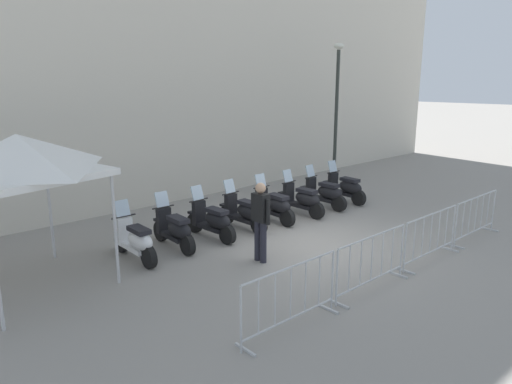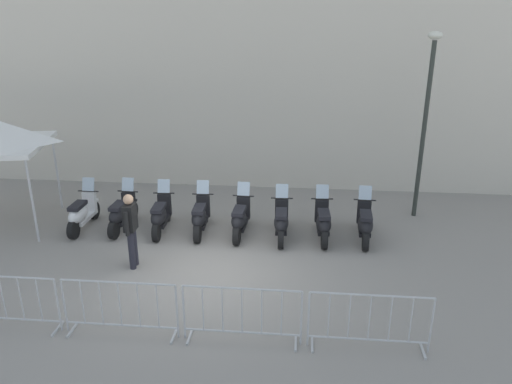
{
  "view_description": "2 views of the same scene",
  "coord_description": "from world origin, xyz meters",
  "px_view_note": "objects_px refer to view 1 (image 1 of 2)",
  "views": [
    {
      "loc": [
        -9.46,
        -5.33,
        3.94
      ],
      "look_at": [
        0.44,
        2.05,
        0.88
      ],
      "focal_mm": 33.82,
      "sensor_mm": 36.0,
      "label": 1
    },
    {
      "loc": [
        0.09,
        -9.66,
        5.47
      ],
      "look_at": [
        1.28,
        1.74,
        1.18
      ],
      "focal_mm": 34.72,
      "sensor_mm": 36.0,
      "label": 2
    }
  ],
  "objects_px": {
    "barrier_segment_3": "(476,218)",
    "motorcycle_1": "(175,230)",
    "motorcycle_5": "(302,200)",
    "motorcycle_7": "(345,188)",
    "motorcycle_0": "(136,241)",
    "barrier_segment_1": "(372,263)",
    "street_lamp": "(337,100)",
    "barrier_segment_2": "(431,237)",
    "officer_near_row_end": "(260,217)",
    "canopy_tent": "(18,156)",
    "motorcycle_4": "(274,206)",
    "motorcycle_3": "(244,213)",
    "motorcycle_2": "(212,221)",
    "motorcycle_6": "(324,193)",
    "barrier_segment_0": "(291,299)"
  },
  "relations": [
    {
      "from": "barrier_segment_2",
      "to": "officer_near_row_end",
      "type": "relative_size",
      "value": 1.17
    },
    {
      "from": "motorcycle_1",
      "to": "barrier_segment_3",
      "type": "xyz_separation_m",
      "value": [
        4.85,
        -5.35,
        0.07
      ]
    },
    {
      "from": "motorcycle_0",
      "to": "officer_near_row_end",
      "type": "xyz_separation_m",
      "value": [
        1.57,
        -2.15,
        0.53
      ]
    },
    {
      "from": "motorcycle_2",
      "to": "barrier_segment_1",
      "type": "height_order",
      "value": "motorcycle_2"
    },
    {
      "from": "motorcycle_6",
      "to": "barrier_segment_1",
      "type": "distance_m",
      "value": 5.6
    },
    {
      "from": "barrier_segment_3",
      "to": "street_lamp",
      "type": "bearing_deg",
      "value": 60.4
    },
    {
      "from": "street_lamp",
      "to": "motorcycle_5",
      "type": "bearing_deg",
      "value": -164.94
    },
    {
      "from": "motorcycle_3",
      "to": "canopy_tent",
      "type": "distance_m",
      "value": 5.62
    },
    {
      "from": "motorcycle_4",
      "to": "barrier_segment_2",
      "type": "bearing_deg",
      "value": -93.87
    },
    {
      "from": "barrier_segment_2",
      "to": "barrier_segment_3",
      "type": "distance_m",
      "value": 2.15
    },
    {
      "from": "motorcycle_1",
      "to": "motorcycle_2",
      "type": "relative_size",
      "value": 0.99
    },
    {
      "from": "motorcycle_6",
      "to": "officer_near_row_end",
      "type": "height_order",
      "value": "officer_near_row_end"
    },
    {
      "from": "barrier_segment_1",
      "to": "street_lamp",
      "type": "xyz_separation_m",
      "value": [
        7.32,
        4.63,
        2.51
      ]
    },
    {
      "from": "barrier_segment_3",
      "to": "canopy_tent",
      "type": "height_order",
      "value": "canopy_tent"
    },
    {
      "from": "motorcycle_4",
      "to": "canopy_tent",
      "type": "relative_size",
      "value": 0.59
    },
    {
      "from": "motorcycle_0",
      "to": "motorcycle_1",
      "type": "height_order",
      "value": "same"
    },
    {
      "from": "motorcycle_1",
      "to": "barrier_segment_2",
      "type": "relative_size",
      "value": 0.84
    },
    {
      "from": "motorcycle_2",
      "to": "motorcycle_6",
      "type": "distance_m",
      "value": 4.14
    },
    {
      "from": "motorcycle_2",
      "to": "canopy_tent",
      "type": "bearing_deg",
      "value": 168.24
    },
    {
      "from": "motorcycle_0",
      "to": "barrier_segment_3",
      "type": "height_order",
      "value": "motorcycle_0"
    },
    {
      "from": "barrier_segment_3",
      "to": "officer_near_row_end",
      "type": "height_order",
      "value": "officer_near_row_end"
    },
    {
      "from": "officer_near_row_end",
      "to": "motorcycle_0",
      "type": "bearing_deg",
      "value": 126.17
    },
    {
      "from": "motorcycle_6",
      "to": "officer_near_row_end",
      "type": "bearing_deg",
      "value": -168.16
    },
    {
      "from": "motorcycle_1",
      "to": "motorcycle_4",
      "type": "height_order",
      "value": "same"
    },
    {
      "from": "motorcycle_3",
      "to": "barrier_segment_0",
      "type": "relative_size",
      "value": 0.85
    },
    {
      "from": "motorcycle_5",
      "to": "officer_near_row_end",
      "type": "height_order",
      "value": "officer_near_row_end"
    },
    {
      "from": "motorcycle_0",
      "to": "motorcycle_5",
      "type": "height_order",
      "value": "same"
    },
    {
      "from": "barrier_segment_2",
      "to": "officer_near_row_end",
      "type": "distance_m",
      "value": 3.67
    },
    {
      "from": "motorcycle_5",
      "to": "motorcycle_7",
      "type": "distance_m",
      "value": 2.07
    },
    {
      "from": "motorcycle_7",
      "to": "street_lamp",
      "type": "bearing_deg",
      "value": 36.41
    },
    {
      "from": "motorcycle_0",
      "to": "barrier_segment_1",
      "type": "xyz_separation_m",
      "value": [
        1.67,
        -4.62,
        0.07
      ]
    },
    {
      "from": "motorcycle_0",
      "to": "barrier_segment_0",
      "type": "distance_m",
      "value": 4.22
    },
    {
      "from": "motorcycle_3",
      "to": "barrier_segment_0",
      "type": "bearing_deg",
      "value": -133.73
    },
    {
      "from": "motorcycle_6",
      "to": "motorcycle_7",
      "type": "relative_size",
      "value": 1.01
    },
    {
      "from": "officer_near_row_end",
      "to": "canopy_tent",
      "type": "xyz_separation_m",
      "value": [
        -3.63,
        2.64,
        1.53
      ]
    },
    {
      "from": "motorcycle_1",
      "to": "motorcycle_3",
      "type": "height_order",
      "value": "same"
    },
    {
      "from": "officer_near_row_end",
      "to": "barrier_segment_2",
      "type": "bearing_deg",
      "value": -52.73
    },
    {
      "from": "barrier_segment_3",
      "to": "motorcycle_1",
      "type": "bearing_deg",
      "value": 132.2
    },
    {
      "from": "motorcycle_6",
      "to": "canopy_tent",
      "type": "distance_m",
      "value": 8.59
    },
    {
      "from": "motorcycle_7",
      "to": "barrier_segment_3",
      "type": "xyz_separation_m",
      "value": [
        -1.23,
        -4.09,
        0.07
      ]
    },
    {
      "from": "motorcycle_7",
      "to": "barrier_segment_0",
      "type": "relative_size",
      "value": 0.84
    },
    {
      "from": "motorcycle_3",
      "to": "motorcycle_4",
      "type": "height_order",
      "value": "same"
    },
    {
      "from": "motorcycle_5",
      "to": "motorcycle_3",
      "type": "bearing_deg",
      "value": 165.8
    },
    {
      "from": "motorcycle_1",
      "to": "motorcycle_6",
      "type": "xyz_separation_m",
      "value": [
        5.07,
        -1.08,
        0.0
      ]
    },
    {
      "from": "barrier_segment_0",
      "to": "barrier_segment_2",
      "type": "xyz_separation_m",
      "value": [
        4.21,
        -0.85,
        0.0
      ]
    },
    {
      "from": "barrier_segment_3",
      "to": "motorcycle_7",
      "type": "bearing_deg",
      "value": 73.27
    },
    {
      "from": "motorcycle_0",
      "to": "motorcycle_3",
      "type": "height_order",
      "value": "same"
    },
    {
      "from": "motorcycle_4",
      "to": "barrier_segment_3",
      "type": "distance_m",
      "value": 5.04
    },
    {
      "from": "motorcycle_6",
      "to": "barrier_segment_0",
      "type": "xyz_separation_m",
      "value": [
        -6.53,
        -3.0,
        0.07
      ]
    },
    {
      "from": "motorcycle_2",
      "to": "motorcycle_4",
      "type": "xyz_separation_m",
      "value": [
        2.02,
        -0.41,
        0.0
      ]
    }
  ]
}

